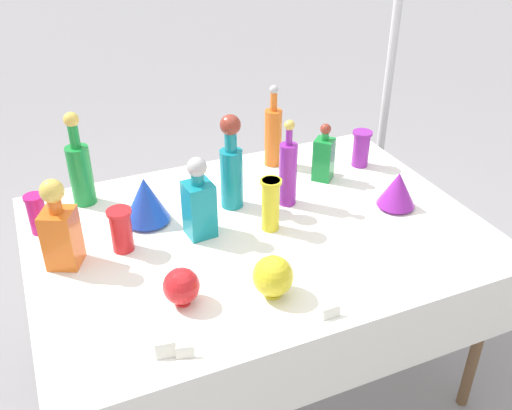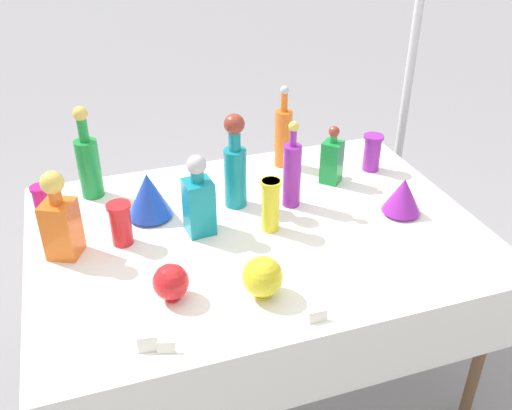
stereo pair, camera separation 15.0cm
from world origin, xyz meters
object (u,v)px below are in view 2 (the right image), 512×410
object	(u,v)px
square_decanter_1	(199,200)
slender_vase_0	(372,151)
canopy_pole	(408,83)
slender_vase_3	(271,204)
slender_vase_2	(43,203)
tall_bottle_1	(292,172)
fluted_vase_1	(148,195)
cardboard_box_behind_left	(156,217)
square_decanter_2	(332,159)
slender_vase_1	(121,222)
tall_bottle_2	(88,162)
tall_bottle_0	(283,135)
round_bowl_0	(171,282)
square_decanter_0	(60,220)
round_bowl_1	(263,277)
tall_bottle_3	(235,165)
fluted_vase_0	(403,195)

from	to	relation	value
square_decanter_1	slender_vase_0	world-z (taller)	square_decanter_1
square_decanter_1	canopy_pole	xyz separation A→B (m)	(1.24, 0.64, 0.09)
slender_vase_0	slender_vase_3	xyz separation A→B (m)	(-0.58, -0.31, 0.02)
slender_vase_2	tall_bottle_1	bearing A→B (deg)	-10.67
tall_bottle_1	square_decanter_1	world-z (taller)	tall_bottle_1
fluted_vase_1	cardboard_box_behind_left	xyz separation A→B (m)	(0.13, 0.96, -0.70)
tall_bottle_1	fluted_vase_1	distance (m)	0.55
square_decanter_2	slender_vase_1	distance (m)	0.92
tall_bottle_2	tall_bottle_0	bearing A→B (deg)	0.71
tall_bottle_0	round_bowl_0	size ratio (longest dim) A/B	3.02
square_decanter_0	fluted_vase_1	size ratio (longest dim) A/B	1.73
slender_vase_1	canopy_pole	size ratio (longest dim) A/B	0.06
square_decanter_1	round_bowl_0	world-z (taller)	square_decanter_1
tall_bottle_0	tall_bottle_1	xyz separation A→B (m)	(-0.09, -0.34, -0.00)
square_decanter_0	slender_vase_3	distance (m)	0.73
slender_vase_2	round_bowl_1	xyz separation A→B (m)	(0.64, -0.66, -0.01)
slender_vase_1	tall_bottle_3	bearing A→B (deg)	15.69
round_bowl_1	canopy_pole	bearing A→B (deg)	42.97
tall_bottle_1	square_decanter_2	world-z (taller)	tall_bottle_1
tall_bottle_0	tall_bottle_3	world-z (taller)	tall_bottle_3
square_decanter_2	tall_bottle_2	bearing A→B (deg)	168.19
square_decanter_0	canopy_pole	world-z (taller)	canopy_pole
slender_vase_2	fluted_vase_1	size ratio (longest dim) A/B	0.82
tall_bottle_0	fluted_vase_0	world-z (taller)	tall_bottle_0
tall_bottle_0	fluted_vase_1	xyz separation A→B (m)	(-0.64, -0.25, -0.05)
slender_vase_0	fluted_vase_0	xyz separation A→B (m)	(-0.06, -0.37, -0.01)
slender_vase_2	slender_vase_3	distance (m)	0.85
square_decanter_2	fluted_vase_1	size ratio (longest dim) A/B	1.37
slender_vase_0	round_bowl_0	bearing A→B (deg)	-149.91
tall_bottle_1	slender_vase_1	world-z (taller)	tall_bottle_1
tall_bottle_3	cardboard_box_behind_left	xyz separation A→B (m)	(-0.20, 0.97, -0.78)
fluted_vase_1	tall_bottle_1	bearing A→B (deg)	-8.78
slender_vase_3	round_bowl_0	distance (m)	0.51
square_decanter_1	round_bowl_1	world-z (taller)	square_decanter_1
canopy_pole	slender_vase_3	bearing A→B (deg)	-144.20
tall_bottle_2	square_decanter_2	world-z (taller)	tall_bottle_2
round_bowl_0	cardboard_box_behind_left	world-z (taller)	round_bowl_0
slender_vase_2	slender_vase_3	world-z (taller)	slender_vase_3
tall_bottle_3	square_decanter_2	bearing A→B (deg)	6.84
tall_bottle_3	round_bowl_1	distance (m)	0.57
square_decanter_0	fluted_vase_1	bearing A→B (deg)	24.91
slender_vase_0	round_bowl_0	distance (m)	1.16
tall_bottle_2	tall_bottle_3	world-z (taller)	same
square_decanter_1	round_bowl_0	size ratio (longest dim) A/B	2.54
slender_vase_3	square_decanter_0	bearing A→B (deg)	173.85
square_decanter_2	slender_vase_3	distance (m)	0.45
slender_vase_0	fluted_vase_1	size ratio (longest dim) A/B	0.88
square_decanter_0	fluted_vase_1	world-z (taller)	square_decanter_0
slender_vase_2	tall_bottle_3	bearing A→B (deg)	-8.26
slender_vase_1	slender_vase_3	bearing A→B (deg)	-8.86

